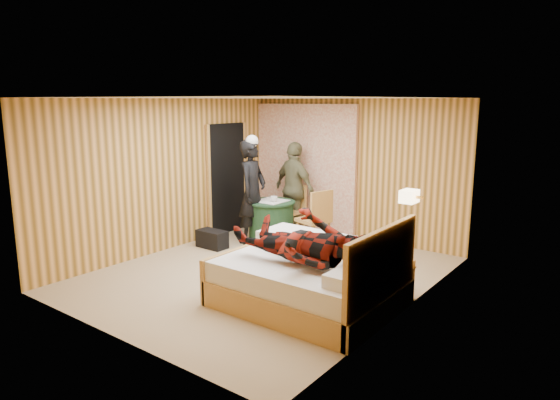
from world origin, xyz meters
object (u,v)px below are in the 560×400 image
Objects in this scene: man_at_table at (295,188)px; man_on_bed at (303,230)px; chair_far at (293,206)px; bed at (312,279)px; round_table at (271,221)px; duffel_bag at (212,239)px; wall_lamp at (409,196)px; nightstand at (392,281)px; chair_near at (317,215)px; woman_standing at (253,192)px.

man_on_bed is at bearing 142.10° from man_at_table.
man_at_table is (-0.00, 0.04, 0.32)m from chair_far.
bed reaches higher than round_table.
chair_far reaches higher than duffel_bag.
man_on_bed is (2.12, -2.80, 0.13)m from man_at_table.
wall_lamp is 0.49× the size of nightstand.
man_on_bed is (2.71, -1.21, 0.84)m from duffel_bag.
bed is 1.17× the size of man_on_bed.
man_at_table reaches higher than duffel_bag.
man_at_table is at bearing -108.25° from chair_near.
chair_far is at bearing 69.72° from duffel_bag.
man_at_table is (0.21, 0.96, -0.04)m from woman_standing.
bed is 2.30m from chair_near.
chair_near is (0.90, 0.09, 0.22)m from round_table.
bed is 1.14× the size of woman_standing.
woman_standing is at bearing 162.72° from nightstand.
chair_far is (-2.09, 2.53, 0.22)m from bed.
round_table is at bearing 135.38° from man_on_bed.
nightstand is 0.30× the size of man_on_bed.
woman_standing is (-3.10, 0.65, -0.39)m from wall_lamp.
woman_standing reaches higher than round_table.
chair_near is 0.56× the size of woman_standing.
bed is at bearing 47.70° from chair_near.
chair_near is 1.12m from man_at_table.
bed is 2.86m from duffel_bag.
man_at_table reaches higher than bed.
man_at_table is at bearing 127.15° from man_on_bed.
chair_far is 0.32m from man_at_table.
chair_near reaches higher than nightstand.
man_on_bed reaches higher than duffel_bag.
bed is 3.29m from chair_far.
bed is 1.20× the size of man_at_table.
wall_lamp reaches higher than duffel_bag.
wall_lamp is 3.38m from chair_far.
round_table is 3.04m from man_on_bed.
chair_far is (-2.85, 1.87, 0.27)m from nightstand.
nightstand is 1.01× the size of duffel_bag.
duffel_bag is 0.29× the size of woman_standing.
man_on_bed reaches higher than chair_near.
chair_far is at bearing 89.79° from round_table.
woman_standing is 0.98m from man_at_table.
wall_lamp reaches higher than round_table.
man_on_bed is (2.12, -2.76, 0.45)m from chair_far.
woman_standing is (-2.30, 1.61, 0.58)m from bed.
duffel_bag is 0.31× the size of man_at_table.
chair_near is at bearing 33.72° from duffel_bag.
round_table is 0.49× the size of man_at_table.
woman_standing reaches higher than nightstand.
nightstand is at bearing 161.15° from man_at_table.
wall_lamp is 1.59m from bed.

